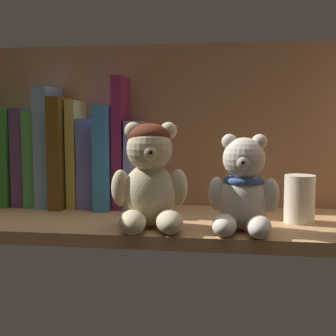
% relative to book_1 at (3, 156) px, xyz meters
% --- Properties ---
extents(shelf_board, '(0.80, 0.25, 0.02)m').
position_rel_book_1_xyz_m(shelf_board, '(0.35, -0.10, -0.10)').
color(shelf_board, tan).
rests_on(shelf_board, ground).
extents(shelf_back_panel, '(0.82, 0.01, 0.33)m').
position_rel_book_1_xyz_m(shelf_back_panel, '(0.35, 0.03, 0.05)').
color(shelf_back_panel, '#8B6244').
rests_on(shelf_back_panel, ground).
extents(book_1, '(0.02, 0.10, 0.19)m').
position_rel_book_1_xyz_m(book_1, '(0.00, 0.00, 0.00)').
color(book_1, green).
rests_on(book_1, shelf_board).
extents(book_2, '(0.02, 0.11, 0.18)m').
position_rel_book_1_xyz_m(book_2, '(0.02, 0.00, -0.00)').
color(book_2, '#31862F').
rests_on(book_2, shelf_board).
extents(book_3, '(0.03, 0.10, 0.19)m').
position_rel_book_1_xyz_m(book_3, '(0.05, 0.00, -0.00)').
color(book_3, '#603E70').
rests_on(book_3, shelf_board).
extents(book_4, '(0.02, 0.11, 0.18)m').
position_rel_book_1_xyz_m(book_4, '(0.08, 0.00, -0.00)').
color(book_4, '#489C47').
rests_on(book_4, shelf_board).
extents(book_5, '(0.03, 0.12, 0.23)m').
position_rel_book_1_xyz_m(book_5, '(0.10, 0.00, 0.02)').
color(book_5, '#6F9BC3').
rests_on(book_5, shelf_board).
extents(book_6, '(0.02, 0.14, 0.21)m').
position_rel_book_1_xyz_m(book_6, '(0.13, 0.00, 0.01)').
color(book_6, brown).
rests_on(book_6, shelf_board).
extents(book_7, '(0.02, 0.10, 0.20)m').
position_rel_book_1_xyz_m(book_7, '(0.15, 0.00, 0.01)').
color(book_7, gold).
rests_on(book_7, shelf_board).
extents(book_8, '(0.03, 0.10, 0.17)m').
position_rel_book_1_xyz_m(book_8, '(0.18, 0.00, -0.01)').
color(book_8, '#6568B7').
rests_on(book_8, shelf_board).
extents(book_9, '(0.03, 0.14, 0.19)m').
position_rel_book_1_xyz_m(book_9, '(0.22, 0.00, 0.00)').
color(book_9, '#347BBD').
rests_on(book_9, shelf_board).
extents(book_10, '(0.02, 0.10, 0.24)m').
position_rel_book_1_xyz_m(book_10, '(0.24, 0.00, 0.03)').
color(book_10, maroon).
rests_on(book_10, shelf_board).
extents(book_11, '(0.03, 0.09, 0.16)m').
position_rel_book_1_xyz_m(book_11, '(0.27, 0.00, -0.01)').
color(book_11, '#797CCA').
rests_on(book_11, shelf_board).
extents(teddy_bear_larger, '(0.12, 0.13, 0.16)m').
position_rel_book_1_xyz_m(teddy_bear_larger, '(0.33, -0.17, -0.02)').
color(teddy_bear_larger, beige).
rests_on(teddy_bear_larger, shelf_board).
extents(teddy_bear_smaller, '(0.11, 0.11, 0.14)m').
position_rel_book_1_xyz_m(teddy_bear_smaller, '(0.47, -0.17, -0.03)').
color(teddy_bear_smaller, beige).
rests_on(teddy_bear_smaller, shelf_board).
extents(pillar_candle, '(0.05, 0.05, 0.08)m').
position_rel_book_1_xyz_m(pillar_candle, '(0.56, -0.10, -0.06)').
color(pillar_candle, silver).
rests_on(pillar_candle, shelf_board).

